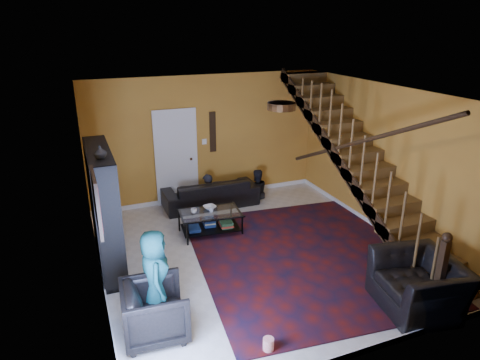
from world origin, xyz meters
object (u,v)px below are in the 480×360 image
object	(u,v)px
sofa	(210,193)
armchair_left	(155,311)
armchair_right	(419,284)
bookshelf	(105,211)
coffee_table	(210,221)

from	to	relation	value
sofa	armchair_left	world-z (taller)	armchair_left
armchair_right	bookshelf	bearing A→B (deg)	-116.04
sofa	coffee_table	distance (m)	1.34
bookshelf	armchair_right	size ratio (longest dim) A/B	1.71
armchair_left	armchair_right	size ratio (longest dim) A/B	0.70
bookshelf	sofa	bearing A→B (deg)	36.13
bookshelf	armchair_left	size ratio (longest dim) A/B	2.45
sofa	armchair_left	bearing A→B (deg)	62.36
armchair_left	armchair_right	bearing A→B (deg)	-99.02
armchair_right	sofa	bearing A→B (deg)	-150.81
sofa	armchair_right	distance (m)	4.82
armchair_left	armchair_right	xyz separation A→B (m)	(3.55, -0.81, 0.01)
armchair_left	coffee_table	world-z (taller)	armchair_left
bookshelf	sofa	xyz separation A→B (m)	(2.33, 1.70, -0.66)
armchair_left	coffee_table	bearing A→B (deg)	-28.33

